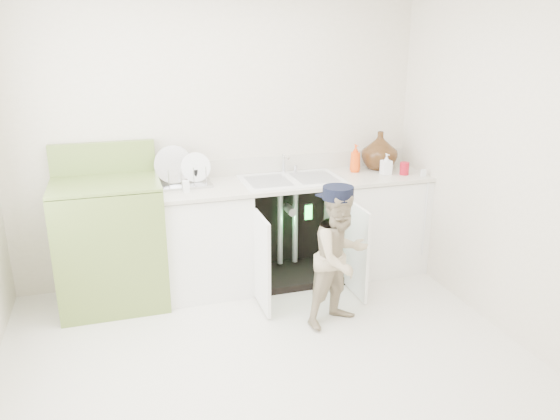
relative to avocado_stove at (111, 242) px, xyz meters
name	(u,v)px	position (x,y,z in m)	size (l,w,h in m)	color
ground	(269,361)	(0.95, -1.18, -0.52)	(3.50, 3.50, 0.00)	beige
room_shell	(268,181)	(0.95, -1.18, 0.73)	(6.00, 5.50, 1.26)	beige
counter_run	(294,226)	(1.53, 0.03, -0.04)	(2.44, 1.02, 1.24)	white
avocado_stove	(111,242)	(0.00, 0.00, 0.00)	(0.81, 0.65, 1.26)	olive
repair_worker	(340,256)	(1.60, -0.83, 0.02)	(0.62, 0.79, 1.06)	tan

